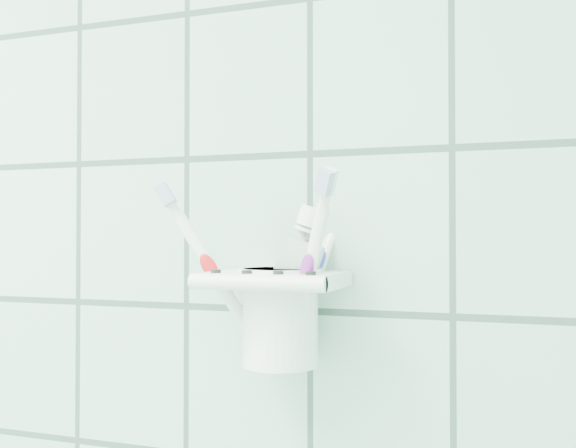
{
  "coord_description": "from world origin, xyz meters",
  "views": [
    {
      "loc": [
        0.87,
        0.6,
        1.32
      ],
      "look_at": [
        0.69,
        1.1,
        1.33
      ],
      "focal_mm": 40.0,
      "sensor_mm": 36.0,
      "label": 1
    }
  ],
  "objects_px": {
    "holder_bracket": "(276,281)",
    "toothbrush_blue": "(289,257)",
    "cup": "(280,312)",
    "toothbrush_orange": "(292,253)",
    "toothpaste_tube": "(268,267)",
    "toothbrush_pink": "(263,253)"
  },
  "relations": [
    {
      "from": "holder_bracket",
      "to": "toothbrush_blue",
      "type": "bearing_deg",
      "value": 17.26
    },
    {
      "from": "cup",
      "to": "toothbrush_blue",
      "type": "distance_m",
      "value": 0.05
    },
    {
      "from": "cup",
      "to": "toothbrush_blue",
      "type": "height_order",
      "value": "toothbrush_blue"
    },
    {
      "from": "cup",
      "to": "holder_bracket",
      "type": "bearing_deg",
      "value": -129.16
    },
    {
      "from": "toothbrush_orange",
      "to": "toothpaste_tube",
      "type": "bearing_deg",
      "value": -129.18
    },
    {
      "from": "toothbrush_pink",
      "to": "toothpaste_tube",
      "type": "distance_m",
      "value": 0.02
    },
    {
      "from": "toothbrush_blue",
      "to": "toothpaste_tube",
      "type": "distance_m",
      "value": 0.02
    },
    {
      "from": "toothbrush_blue",
      "to": "toothbrush_orange",
      "type": "height_order",
      "value": "toothbrush_orange"
    },
    {
      "from": "cup",
      "to": "toothpaste_tube",
      "type": "xyz_separation_m",
      "value": [
        -0.01,
        -0.01,
        0.04
      ]
    },
    {
      "from": "cup",
      "to": "toothbrush_pink",
      "type": "xyz_separation_m",
      "value": [
        -0.02,
        0.0,
        0.05
      ]
    },
    {
      "from": "toothbrush_orange",
      "to": "cup",
      "type": "bearing_deg",
      "value": -119.86
    },
    {
      "from": "toothpaste_tube",
      "to": "cup",
      "type": "bearing_deg",
      "value": 27.14
    },
    {
      "from": "cup",
      "to": "toothbrush_blue",
      "type": "bearing_deg",
      "value": -0.98
    },
    {
      "from": "holder_bracket",
      "to": "toothbrush_orange",
      "type": "bearing_deg",
      "value": 46.94
    },
    {
      "from": "toothbrush_blue",
      "to": "toothbrush_pink",
      "type": "bearing_deg",
      "value": -166.9
    },
    {
      "from": "toothbrush_orange",
      "to": "holder_bracket",
      "type": "bearing_deg",
      "value": -118.18
    },
    {
      "from": "holder_bracket",
      "to": "toothbrush_blue",
      "type": "height_order",
      "value": "toothbrush_blue"
    },
    {
      "from": "toothbrush_pink",
      "to": "toothpaste_tube",
      "type": "bearing_deg",
      "value": -65.57
    },
    {
      "from": "holder_bracket",
      "to": "toothbrush_pink",
      "type": "relative_size",
      "value": 0.68
    },
    {
      "from": "cup",
      "to": "toothbrush_pink",
      "type": "relative_size",
      "value": 0.5
    },
    {
      "from": "holder_bracket",
      "to": "toothpaste_tube",
      "type": "bearing_deg",
      "value": -169.05
    },
    {
      "from": "toothbrush_pink",
      "to": "toothbrush_orange",
      "type": "height_order",
      "value": "same"
    }
  ]
}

